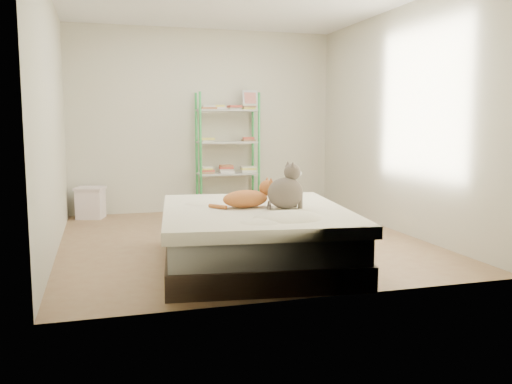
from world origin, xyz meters
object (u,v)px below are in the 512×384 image
object	(u,v)px
orange_cat	(245,197)
grey_cat	(285,186)
shelf_unit	(228,153)
bed	(255,236)
cardboard_box	(223,214)
white_bin	(91,202)

from	to	relation	value
orange_cat	grey_cat	world-z (taller)	grey_cat
shelf_unit	bed	bearing A→B (deg)	-98.62
bed	shelf_unit	distance (m)	3.02
grey_cat	orange_cat	bearing A→B (deg)	52.98
orange_cat	grey_cat	size ratio (longest dim) A/B	1.24
orange_cat	grey_cat	distance (m)	0.38
orange_cat	shelf_unit	distance (m)	2.94
grey_cat	cardboard_box	size ratio (longest dim) A/B	0.90
bed	white_bin	distance (m)	3.25
bed	shelf_unit	world-z (taller)	shelf_unit
bed	grey_cat	world-z (taller)	grey_cat
orange_cat	shelf_unit	xyz separation A→B (m)	(0.52, 2.88, 0.23)
bed	orange_cat	distance (m)	0.37
bed	grey_cat	size ratio (longest dim) A/B	5.46
white_bin	bed	bearing A→B (deg)	-63.22
orange_cat	cardboard_box	size ratio (longest dim) A/B	1.12
shelf_unit	cardboard_box	size ratio (longest dim) A/B	3.88
orange_cat	grey_cat	bearing A→B (deg)	-32.30
shelf_unit	white_bin	bearing A→B (deg)	-179.07
grey_cat	shelf_unit	distance (m)	3.05
bed	white_bin	world-z (taller)	bed
bed	orange_cat	size ratio (longest dim) A/B	4.41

